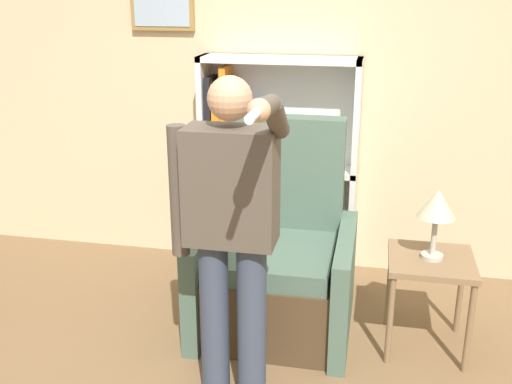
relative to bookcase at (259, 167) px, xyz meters
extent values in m
cube|color=beige|center=(0.30, 0.16, 0.60)|extent=(8.00, 0.06, 2.80)
cube|color=white|center=(-0.41, -0.02, 0.01)|extent=(0.04, 0.28, 1.62)
cube|color=white|center=(0.70, -0.02, 0.01)|extent=(0.04, 0.28, 1.62)
cube|color=white|center=(0.15, 0.11, 0.01)|extent=(1.15, 0.01, 1.62)
cube|color=white|center=(0.15, -0.02, -0.78)|extent=(1.15, 0.28, 0.04)
cube|color=white|center=(0.15, -0.02, 0.01)|extent=(1.15, 0.28, 0.04)
cube|color=white|center=(0.15, -0.02, 0.80)|extent=(1.15, 0.28, 0.04)
cube|color=gold|center=(-0.36, -0.02, -0.50)|extent=(0.03, 0.21, 0.52)
cube|color=#9E7A47|center=(-0.33, -0.02, -0.47)|extent=(0.04, 0.15, 0.59)
cube|color=white|center=(-0.29, -0.02, -0.39)|extent=(0.03, 0.19, 0.73)
cube|color=purple|center=(-0.25, -0.02, -0.47)|extent=(0.03, 0.17, 0.59)
cube|color=#238438|center=(-0.19, -0.02, -0.52)|extent=(0.05, 0.20, 0.49)
cube|color=purple|center=(-0.14, -0.02, -0.40)|extent=(0.05, 0.21, 0.72)
cube|color=black|center=(-0.35, -0.02, 0.35)|extent=(0.04, 0.23, 0.64)
cube|color=orange|center=(-0.30, -0.02, 0.33)|extent=(0.06, 0.23, 0.60)
cube|color=orange|center=(-0.24, -0.02, 0.38)|extent=(0.05, 0.21, 0.71)
cube|color=orange|center=(-0.19, -0.02, 0.34)|extent=(0.05, 0.17, 0.63)
cube|color=purple|center=(-0.14, -0.02, 0.28)|extent=(0.03, 0.22, 0.51)
cube|color=#1E47B2|center=(-0.09, -0.02, 0.27)|extent=(0.04, 0.20, 0.48)
cube|color=#4C3823|center=(0.28, -0.88, -0.58)|extent=(0.76, 0.82, 0.45)
cube|color=#4C6656|center=(0.28, -0.92, -0.29)|extent=(0.72, 0.70, 0.12)
cube|color=#4C6656|center=(0.28, -0.51, -0.04)|extent=(0.76, 0.16, 1.08)
cube|color=#4C6656|center=(-0.15, -0.88, -0.47)|extent=(0.10, 0.90, 0.67)
cube|color=#4C6656|center=(0.71, -0.88, -0.47)|extent=(0.10, 0.90, 0.67)
cylinder|color=#384256|center=(0.08, -1.58, -0.36)|extent=(0.15, 0.15, 0.89)
cylinder|color=#384256|center=(0.28, -1.58, -0.36)|extent=(0.15, 0.15, 0.89)
cube|color=#51473D|center=(0.18, -1.58, 0.38)|extent=(0.44, 0.24, 0.57)
sphere|color=tan|center=(0.18, -1.58, 0.79)|extent=(0.21, 0.21, 0.21)
cylinder|color=#51473D|center=(-0.08, -1.58, 0.33)|extent=(0.09, 0.09, 0.66)
cylinder|color=#51473D|center=(0.41, -1.70, 0.74)|extent=(0.09, 0.28, 0.23)
cylinder|color=#51473D|center=(0.41, -1.94, 0.83)|extent=(0.08, 0.27, 0.10)
sphere|color=tan|center=(0.41, -2.07, 0.84)|extent=(0.09, 0.09, 0.09)
cylinder|color=white|center=(0.41, -2.16, 0.84)|extent=(0.04, 0.15, 0.04)
cube|color=#846647|center=(1.20, -0.91, -0.23)|extent=(0.49, 0.49, 0.04)
cylinder|color=#846647|center=(0.99, -1.12, -0.53)|extent=(0.04, 0.04, 0.55)
cylinder|color=#846647|center=(1.42, -1.12, -0.53)|extent=(0.04, 0.04, 0.55)
cylinder|color=#846647|center=(0.99, -0.69, -0.53)|extent=(0.04, 0.04, 0.55)
cylinder|color=#846647|center=(1.42, -0.69, -0.53)|extent=(0.04, 0.04, 0.55)
cylinder|color=#B7B2A8|center=(1.20, -0.91, -0.20)|extent=(0.13, 0.13, 0.02)
cylinder|color=#B7B2A8|center=(1.20, -0.91, -0.07)|extent=(0.03, 0.03, 0.23)
cone|color=beige|center=(1.20, -0.91, 0.12)|extent=(0.22, 0.22, 0.16)
camera|label=1|loc=(0.84, -4.20, 1.27)|focal=42.00mm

